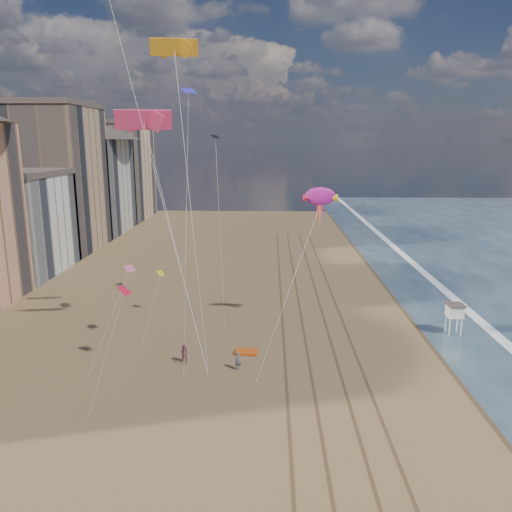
% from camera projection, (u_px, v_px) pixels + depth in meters
% --- Properties ---
extents(ground, '(260.00, 260.00, 0.00)m').
position_uv_depth(ground, '(313.00, 501.00, 30.75)').
color(ground, brown).
rests_on(ground, ground).
extents(wet_sand, '(260.00, 260.00, 0.00)m').
position_uv_depth(wet_sand, '(427.00, 301.00, 69.15)').
color(wet_sand, '#42301E').
rests_on(wet_sand, ground).
extents(foam, '(260.00, 260.00, 0.00)m').
position_uv_depth(foam, '(457.00, 301.00, 69.03)').
color(foam, white).
rests_on(foam, ground).
extents(tracks, '(7.68, 120.00, 0.01)m').
position_uv_depth(tracks, '(314.00, 326.00, 59.89)').
color(tracks, brown).
rests_on(tracks, ground).
extents(buildings, '(34.72, 131.35, 29.00)m').
position_uv_depth(buildings, '(40.00, 185.00, 92.89)').
color(buildings, '#C6B284').
rests_on(buildings, ground).
extents(lifeguard_stand, '(1.97, 1.97, 3.56)m').
position_uv_depth(lifeguard_stand, '(455.00, 311.00, 56.88)').
color(lifeguard_stand, white).
rests_on(lifeguard_stand, ground).
extents(grounded_kite, '(2.48, 1.74, 0.26)m').
position_uv_depth(grounded_kite, '(247.00, 352.00, 52.16)').
color(grounded_kite, '#ED5414').
rests_on(grounded_kite, ground).
extents(show_kite, '(5.37, 7.45, 21.42)m').
position_uv_depth(show_kite, '(320.00, 197.00, 56.10)').
color(show_kite, '#B31B94').
rests_on(show_kite, ground).
extents(kite_flyer_a, '(0.78, 0.65, 1.82)m').
position_uv_depth(kite_flyer_a, '(238.00, 361.00, 48.29)').
color(kite_flyer_a, slate).
rests_on(kite_flyer_a, ground).
extents(kite_flyer_b, '(1.09, 0.95, 1.92)m').
position_uv_depth(kite_flyer_b, '(184.00, 354.00, 49.77)').
color(kite_flyer_b, '#924A54').
rests_on(kite_flyer_b, ground).
extents(parafoils, '(12.44, 3.97, 21.22)m').
position_uv_depth(parafoils, '(129.00, 18.00, 46.06)').
color(parafoils, black).
rests_on(parafoils, ground).
extents(small_kites, '(9.98, 18.87, 21.61)m').
position_uv_depth(small_kites, '(167.00, 197.00, 53.07)').
color(small_kites, '#EC5C8F').
rests_on(small_kites, ground).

